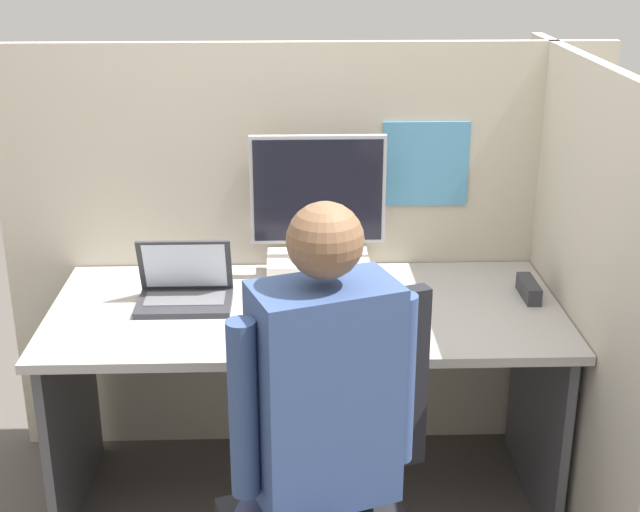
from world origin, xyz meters
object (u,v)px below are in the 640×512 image
monitor (318,196)px  office_chair (336,490)px  laptop (185,291)px  stapler (529,289)px  carrot_toy (332,322)px  person (318,437)px  paper_box (318,267)px

monitor → office_chair: (0.02, -0.93, -0.53)m
monitor → laptop: 0.56m
stapler → monitor: bearing=164.3°
monitor → carrot_toy: 0.51m
stapler → person: person is taller
laptop → stapler: (1.15, 0.02, -0.02)m
stapler → office_chair: size_ratio=0.17×
paper_box → person: person is taller
paper_box → office_chair: 0.97m
monitor → carrot_toy: (0.03, -0.43, -0.28)m
stapler → person: 1.15m
stapler → laptop: bearing=-179.1°
office_chair → carrot_toy: bearing=88.8°
paper_box → laptop: laptop is taller
paper_box → monitor: monitor is taller
monitor → carrot_toy: bearing=-86.0°
carrot_toy → paper_box: bearing=94.0°
monitor → laptop: (-0.44, -0.21, -0.26)m
laptop → person: 0.96m
paper_box → carrot_toy: bearing=-86.0°
monitor → person: 1.11m
paper_box → carrot_toy: (0.03, -0.42, -0.02)m
person → stapler: bearing=50.2°
laptop → office_chair: bearing=-57.0°
paper_box → person: (-0.03, -1.07, -0.01)m
laptop → person: size_ratio=0.23×
paper_box → office_chair: office_chair is taller
monitor → laptop: bearing=-154.3°
monitor → person: person is taller
carrot_toy → office_chair: size_ratio=0.15×
laptop → stapler: size_ratio=1.82×
carrot_toy → laptop: bearing=155.9°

